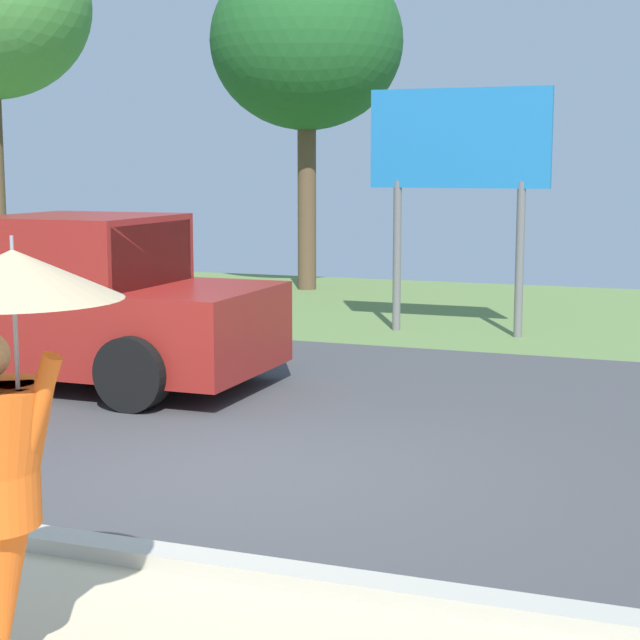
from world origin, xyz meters
name	(u,v)px	position (x,y,z in m)	size (l,w,h in m)	color
ground_plane	(372,401)	(0.00, 2.95, -0.05)	(40.00, 22.00, 0.20)	#424244
pickup_truck	(48,304)	(-3.71, 2.51, 0.87)	(5.20, 2.28, 1.88)	maroon
roadside_billboard	(459,156)	(-0.15, 7.40, 2.55)	(2.60, 0.12, 3.50)	slate
tree_left_far	(307,43)	(-4.17, 11.76, 4.73)	(3.69, 3.69, 6.43)	brown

